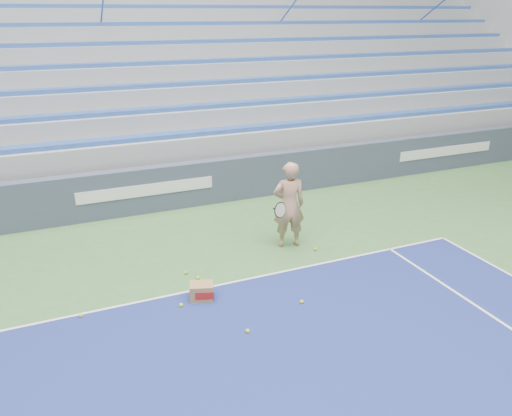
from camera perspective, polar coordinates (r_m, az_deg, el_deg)
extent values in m
cube|color=white|center=(8.80, -7.06, -9.30)|extent=(10.97, 0.05, 0.00)
cube|color=#3A4359|center=(12.14, -12.50, 2.02)|extent=(30.00, 0.30, 1.10)
cube|color=white|center=(11.98, -12.37, 2.01)|extent=(3.20, 0.02, 0.28)
cube|color=white|center=(16.10, 20.94, 6.08)|extent=(3.40, 0.02, 0.28)
cube|color=#92959A|center=(16.46, -15.61, 6.85)|extent=(30.00, 8.50, 1.10)
cube|color=#92959A|center=(16.29, -15.90, 9.57)|extent=(30.00, 8.50, 0.50)
cube|color=#2C50A0|center=(12.48, -13.52, 7.76)|extent=(29.60, 0.42, 0.11)
cube|color=#92959A|center=(16.62, -16.28, 11.51)|extent=(30.00, 7.65, 0.50)
cube|color=#2C50A0|center=(13.20, -14.38, 10.64)|extent=(29.60, 0.42, 0.11)
cube|color=#92959A|center=(16.96, -16.66, 13.38)|extent=(30.00, 6.80, 0.50)
cube|color=#2C50A0|center=(13.95, -15.16, 13.21)|extent=(29.60, 0.42, 0.11)
cube|color=#92959A|center=(17.33, -17.03, 15.17)|extent=(30.00, 5.95, 0.50)
cube|color=#2C50A0|center=(14.73, -15.88, 15.51)|extent=(29.60, 0.42, 0.11)
cube|color=#92959A|center=(17.71, -17.38, 16.88)|extent=(30.00, 5.10, 0.50)
cube|color=#2C50A0|center=(15.54, -16.53, 17.58)|extent=(29.60, 0.42, 0.11)
cube|color=#92959A|center=(18.11, -17.73, 18.52)|extent=(30.00, 4.25, 0.50)
cube|color=#2C50A0|center=(16.36, -17.14, 19.44)|extent=(29.60, 0.42, 0.11)
cube|color=#92959A|center=(18.52, -18.07, 20.09)|extent=(30.00, 3.40, 0.50)
cube|color=#2C50A0|center=(17.20, -17.70, 21.11)|extent=(29.60, 0.42, 0.11)
cube|color=#92959A|center=(18.94, -18.40, 21.58)|extent=(30.00, 2.55, 0.50)
cube|color=#92959A|center=(23.36, 25.17, 16.04)|extent=(0.30, 8.80, 6.10)
cube|color=#92959A|center=(20.53, -18.45, 18.12)|extent=(31.00, 0.40, 7.30)
cylinder|color=#2F5FA5|center=(15.98, -17.15, 21.01)|extent=(0.05, 8.53, 5.04)
cylinder|color=#2F5FA5|center=(17.74, 3.92, 21.80)|extent=(0.05, 8.53, 5.04)
cylinder|color=#2F5FA5|center=(21.12, 19.66, 20.65)|extent=(0.05, 8.53, 5.04)
imported|color=tan|center=(10.00, 3.78, 0.35)|extent=(0.72, 0.55, 1.79)
cylinder|color=black|center=(9.62, 2.59, -0.13)|extent=(0.12, 0.27, 0.08)
cylinder|color=beige|center=(9.31, 2.78, -0.23)|extent=(0.29, 0.16, 0.28)
torus|color=black|center=(9.31, 2.78, -0.23)|extent=(0.31, 0.18, 0.30)
cube|color=olive|center=(8.49, -6.21, -9.47)|extent=(0.46, 0.40, 0.29)
cube|color=#B21E19|center=(8.36, -5.90, -9.97)|extent=(0.30, 0.11, 0.13)
sphere|color=#C1D52B|center=(9.32, -8.01, -7.32)|extent=(0.07, 0.07, 0.07)
sphere|color=#C1D52B|center=(8.50, -19.40, -11.52)|extent=(0.07, 0.07, 0.07)
sphere|color=#C1D52B|center=(9.13, -6.64, -7.92)|extent=(0.07, 0.07, 0.07)
sphere|color=#C1D52B|center=(8.41, 5.24, -10.63)|extent=(0.07, 0.07, 0.07)
sphere|color=#C1D52B|center=(8.38, -8.55, -10.92)|extent=(0.07, 0.07, 0.07)
sphere|color=#C1D52B|center=(10.16, 6.80, -4.69)|extent=(0.07, 0.07, 0.07)
sphere|color=#C1D52B|center=(7.70, -0.97, -13.89)|extent=(0.07, 0.07, 0.07)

